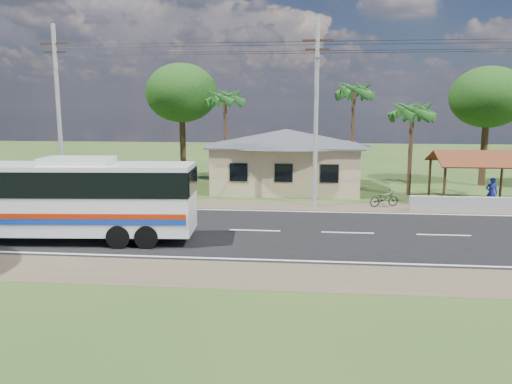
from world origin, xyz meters
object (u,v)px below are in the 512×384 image
at_px(waiting_shed, 476,160).
at_px(motorcycle, 384,199).
at_px(coach_bus, 57,194).
at_px(person, 492,193).

xyz_separation_m(waiting_shed, motorcycle, (-5.78, -1.74, -2.23)).
height_order(coach_bus, person, coach_bus).
relative_size(motorcycle, person, 1.02).
height_order(coach_bus, motorcycle, coach_bus).
height_order(waiting_shed, person, waiting_shed).
bearing_deg(motorcycle, waiting_shed, -94.87).
xyz_separation_m(coach_bus, motorcycle, (15.85, 9.46, -1.68)).
xyz_separation_m(waiting_shed, coach_bus, (-21.63, -11.20, -0.55)).
relative_size(waiting_shed, person, 2.81).
height_order(motorcycle, person, person).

